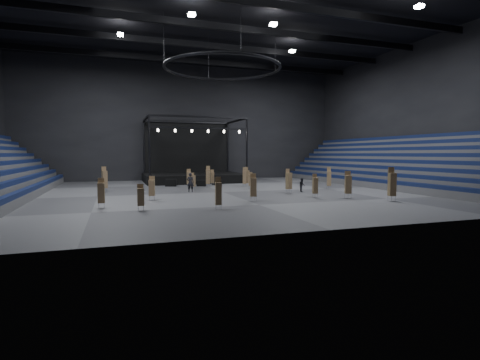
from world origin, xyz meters
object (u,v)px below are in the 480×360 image
object	(u,v)px
man_center	(190,182)
crew_member	(302,185)
flight_case_right	(217,182)
chair_stack_3	(244,177)
chair_stack_15	(189,178)
chair_stack_17	(208,176)
chair_stack_6	(315,185)
chair_stack_14	(218,193)
chair_stack_5	(152,187)
chair_stack_13	(212,177)
chair_stack_16	(250,180)
chair_stack_12	(101,192)
stage	(192,172)
flight_case_left	(171,183)
chair_stack_7	(141,196)
chair_stack_11	(392,184)
chair_stack_1	(193,181)
flight_case_mid	(201,183)
chair_stack_2	(348,184)
chair_stack_4	(247,176)
chair_stack_8	(253,187)
chair_stack_0	(289,180)
chair_stack_10	(329,178)
chair_stack_9	(105,179)

from	to	relation	value
man_center	crew_member	bearing A→B (deg)	-175.27
flight_case_right	chair_stack_3	bearing A→B (deg)	-53.11
chair_stack_15	chair_stack_17	xyz separation A→B (m)	(2.31, -0.36, 0.14)
chair_stack_6	chair_stack_14	xyz separation A→B (m)	(-10.69, -4.69, 0.08)
chair_stack_17	crew_member	world-z (taller)	chair_stack_17
chair_stack_5	chair_stack_13	world-z (taller)	chair_stack_5
chair_stack_16	chair_stack_12	bearing A→B (deg)	-127.54
stage	chair_stack_17	size ratio (longest dim) A/B	5.38
flight_case_right	flight_case_left	bearing A→B (deg)	179.61
chair_stack_7	chair_stack_11	xyz separation A→B (m)	(20.87, -1.21, 0.46)
chair_stack_3	chair_stack_15	bearing A→B (deg)	-171.90
chair_stack_5	chair_stack_1	bearing A→B (deg)	70.50
chair_stack_7	man_center	world-z (taller)	man_center
flight_case_mid	chair_stack_2	world-z (taller)	chair_stack_2
chair_stack_4	chair_stack_13	distance (m)	4.46
chair_stack_13	chair_stack_17	world-z (taller)	chair_stack_17
flight_case_right	chair_stack_12	size ratio (longest dim) A/B	0.54
chair_stack_7	chair_stack_8	world-z (taller)	chair_stack_8
chair_stack_3	chair_stack_17	world-z (taller)	chair_stack_17
flight_case_right	chair_stack_0	size ratio (longest dim) A/B	0.49
flight_case_right	chair_stack_7	bearing A→B (deg)	-119.05
chair_stack_1	chair_stack_13	size ratio (longest dim) A/B	0.94
chair_stack_2	chair_stack_7	distance (m)	18.62
stage	man_center	world-z (taller)	stage
chair_stack_14	chair_stack_5	bearing A→B (deg)	127.06
chair_stack_6	chair_stack_14	world-z (taller)	chair_stack_14
chair_stack_10	crew_member	distance (m)	4.98
chair_stack_4	chair_stack_12	world-z (taller)	chair_stack_4
flight_case_left	chair_stack_15	world-z (taller)	chair_stack_15
flight_case_left	chair_stack_9	bearing A→B (deg)	-149.12
chair_stack_4	chair_stack_12	size ratio (longest dim) A/B	1.07
chair_stack_4	chair_stack_10	xyz separation A→B (m)	(7.87, -6.34, 0.03)
chair_stack_6	chair_stack_12	size ratio (longest dim) A/B	0.98
chair_stack_7	man_center	xyz separation A→B (m)	(5.93, 12.00, -0.01)
flight_case_right	chair_stack_10	distance (m)	14.41
chair_stack_1	chair_stack_6	size ratio (longest dim) A/B	0.88
chair_stack_0	chair_stack_13	world-z (taller)	chair_stack_0
chair_stack_1	crew_member	size ratio (longest dim) A/B	1.32
flight_case_right	chair_stack_14	bearing A→B (deg)	-104.78
chair_stack_9	chair_stack_16	world-z (taller)	chair_stack_9
chair_stack_17	man_center	distance (m)	6.15
stage	chair_stack_4	size ratio (longest dim) A/B	5.77
flight_case_left	chair_stack_14	distance (m)	20.94
chair_stack_5	chair_stack_13	size ratio (longest dim) A/B	1.03
flight_case_mid	chair_stack_9	bearing A→B (deg)	-162.50
chair_stack_7	chair_stack_10	bearing A→B (deg)	24.44
chair_stack_6	chair_stack_13	xyz separation A→B (m)	(-6.02, 15.31, -0.05)
chair_stack_10	flight_case_right	bearing A→B (deg)	163.40
flight_case_left	stage	bearing A→B (deg)	59.94
chair_stack_2	chair_stack_14	bearing A→B (deg)	-144.81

